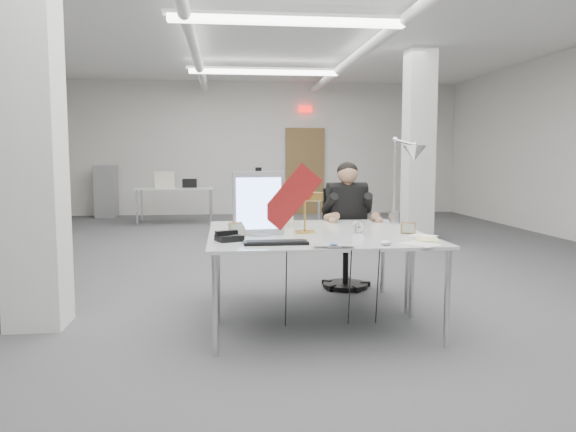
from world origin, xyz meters
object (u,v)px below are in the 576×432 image
Objects in this scene: bankers_lamp at (305,212)px; architect_lamp at (403,178)px; laptop at (334,247)px; beige_monitor at (270,207)px; seated_person at (347,204)px; monitor at (259,203)px; desk_phone at (229,238)px; desk_main at (325,241)px; office_chair at (346,242)px.

architect_lamp reaches higher than bankers_lamp.
laptop is 1.44m from beige_monitor.
bankers_lamp is 1.03m from architect_lamp.
architect_lamp is at bearing -72.01° from seated_person.
monitor is 0.42m from bankers_lamp.
monitor is 0.58× the size of architect_lamp.
architect_lamp is at bearing -16.54° from beige_monitor.
architect_lamp is at bearing 2.74° from desk_phone.
laptop is (-0.01, -0.41, 0.02)m from desk_main.
bankers_lamp reaches higher than beige_monitor.
laptop is 0.84× the size of bankers_lamp.
office_chair is 1.67m from monitor.
seated_person is 3.16× the size of laptop.
desk_phone is (-0.64, -0.40, -0.16)m from bankers_lamp.
office_chair is 5.33× the size of desk_phone.
seated_person is 2.64× the size of bankers_lamp.
desk_main is at bearing -114.71° from seated_person.
laptop is at bearing -63.73° from monitor.
architect_lamp is (0.34, -0.77, 0.30)m from seated_person.
desk_main is 1.59m from seated_person.
desk_phone is (-1.24, -1.53, 0.29)m from office_chair.
seated_person is (0.51, 1.50, 0.16)m from desk_main.
laptop is at bearing -67.84° from bankers_lamp.
monitor reaches higher than office_chair.
bankers_lamp is (0.40, 0.10, -0.08)m from monitor.
desk_phone is at bearing 155.84° from laptop.
seated_person is 1.93m from desk_phone.
office_chair is 2.75× the size of bankers_lamp.
architect_lamp is at bearing 59.75° from laptop.
laptop is at bearing -81.26° from beige_monitor.
monitor reaches higher than beige_monitor.
monitor is 0.68m from beige_monitor.
laptop is (0.48, -0.73, -0.25)m from monitor.
office_chair is at bearing 43.95° from monitor.
seated_person reaches higher than desk_phone.
seated_person is 2.56× the size of beige_monitor.
monitor is 0.91m from laptop.
architect_lamp reaches higher than beige_monitor.
bankers_lamp reaches higher than laptop.
desk_main is at bearing -39.97° from monitor.
architect_lamp is at bearing 9.98° from monitor.
office_chair is at bearing 81.97° from laptop.
desk_phone is (-1.24, -1.48, -0.12)m from seated_person.
office_chair is 1.04× the size of seated_person.
desk_main is 0.47m from bankers_lamp.
laptop is 0.84m from desk_phone.
desk_phone is 1.79m from architect_lamp.
desk_phone is at bearing -159.83° from architect_lamp.
architect_lamp is (0.34, -0.82, 0.71)m from office_chair.
desk_phone is (-0.73, 0.02, 0.04)m from desk_main.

